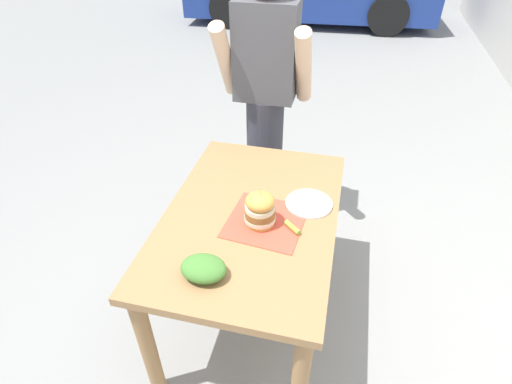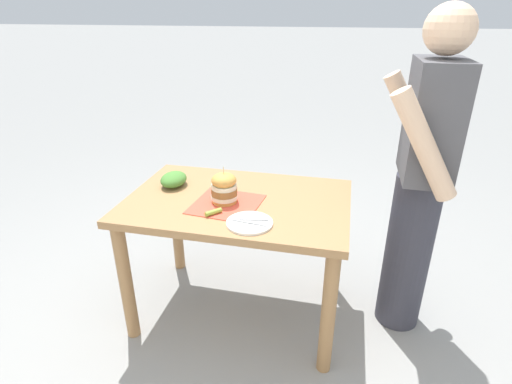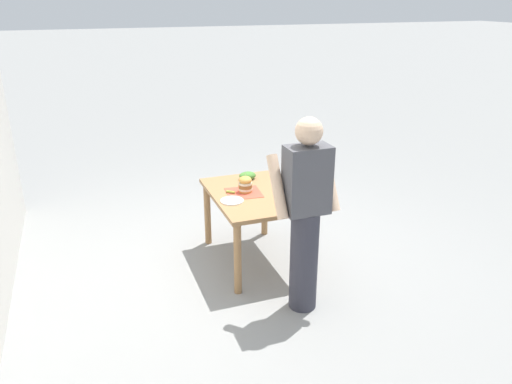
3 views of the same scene
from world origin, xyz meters
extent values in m
plane|color=gray|center=(0.00, 0.00, 0.00)|extent=(80.00, 80.00, 0.00)
cube|color=#9E7247|center=(0.00, 0.00, 0.72)|extent=(0.78, 1.17, 0.04)
cylinder|color=#9E7247|center=(-0.33, -0.53, 0.35)|extent=(0.07, 0.07, 0.70)
cylinder|color=#9E7247|center=(0.33, -0.53, 0.35)|extent=(0.07, 0.07, 0.70)
cylinder|color=#9E7247|center=(-0.33, 0.53, 0.35)|extent=(0.07, 0.07, 0.70)
cylinder|color=#9E7247|center=(0.33, 0.53, 0.35)|extent=(0.07, 0.07, 0.70)
cube|color=#D64C38|center=(0.08, -0.04, 0.74)|extent=(0.36, 0.36, 0.00)
cylinder|color=gold|center=(0.06, -0.06, 0.76)|extent=(0.13, 0.13, 0.02)
cylinder|color=beige|center=(0.06, -0.06, 0.78)|extent=(0.14, 0.14, 0.02)
cylinder|color=brown|center=(0.06, -0.06, 0.80)|extent=(0.13, 0.13, 0.04)
cylinder|color=beige|center=(0.06, -0.06, 0.83)|extent=(0.13, 0.13, 0.02)
ellipsoid|color=gold|center=(0.06, -0.06, 0.87)|extent=(0.13, 0.13, 0.07)
cylinder|color=#D1B77F|center=(0.06, -0.06, 0.91)|extent=(0.00, 0.00, 0.05)
cylinder|color=#8EA83D|center=(0.20, -0.07, 0.76)|extent=(0.08, 0.08, 0.02)
cylinder|color=white|center=(0.25, 0.13, 0.75)|extent=(0.22, 0.22, 0.01)
cylinder|color=silver|center=(0.24, 0.13, 0.76)|extent=(0.04, 0.17, 0.01)
cylinder|color=silver|center=(0.27, 0.13, 0.76)|extent=(0.03, 0.17, 0.01)
ellipsoid|color=#477F33|center=(-0.09, -0.40, 0.78)|extent=(0.18, 0.14, 0.08)
cylinder|color=#33333D|center=(-0.14, 0.92, 0.45)|extent=(0.24, 0.24, 0.90)
cube|color=#4C4C51|center=(-0.14, 0.92, 1.18)|extent=(0.36, 0.22, 0.56)
sphere|color=beige|center=(-0.14, 0.92, 1.58)|extent=(0.22, 0.22, 0.22)
cylinder|color=beige|center=(-0.37, 0.86, 1.13)|extent=(0.09, 0.34, 0.50)
cylinder|color=beige|center=(0.09, 0.86, 1.13)|extent=(0.09, 0.34, 0.50)
camera|label=1|loc=(0.35, -1.35, 1.93)|focal=28.00mm
camera|label=2|loc=(1.84, 0.52, 1.66)|focal=28.00mm
camera|label=3|loc=(1.52, 4.28, 2.55)|focal=35.00mm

